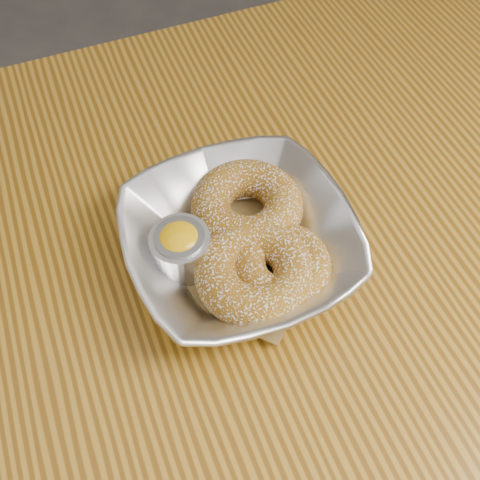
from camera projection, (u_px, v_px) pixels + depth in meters
name	position (u px, v px, depth m)	size (l,w,h in m)	color
ground_plane	(221.00, 472.00, 1.14)	(4.00, 4.00, 0.00)	#565659
table	(203.00, 340.00, 0.61)	(1.20, 0.80, 0.75)	#8C5F18
serving_bowl	(240.00, 242.00, 0.53)	(0.21, 0.21, 0.05)	silver
parchment	(240.00, 252.00, 0.54)	(0.14, 0.14, 0.00)	olive
donut_back	(247.00, 206.00, 0.55)	(0.11, 0.11, 0.04)	#905B13
donut_front	(255.00, 272.00, 0.50)	(0.11, 0.11, 0.04)	#905B13
donut_extra	(281.00, 266.00, 0.51)	(0.09, 0.09, 0.03)	#905B13
ramekin	(181.00, 248.00, 0.51)	(0.06, 0.06, 0.05)	silver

